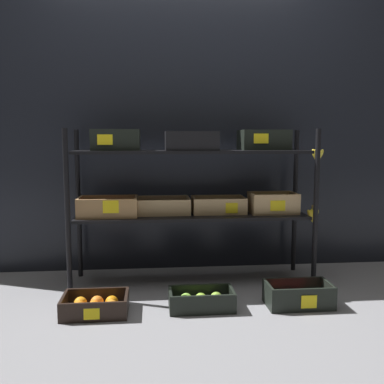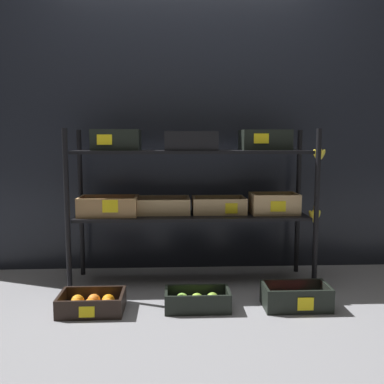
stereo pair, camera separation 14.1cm
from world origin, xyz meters
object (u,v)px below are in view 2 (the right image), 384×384
crate_ground_apple_red (296,299)px  display_rack (193,183)px  crate_ground_apple_green (197,301)px  crate_ground_orange (92,304)px

crate_ground_apple_red → display_rack: bearing=139.9°
crate_ground_apple_green → crate_ground_apple_red: (0.57, -0.01, 0.01)m
display_rack → crate_ground_orange: bearing=-140.4°
display_rack → crate_ground_apple_green: bearing=-89.4°
crate_ground_apple_green → display_rack: bearing=90.6°
crate_ground_orange → crate_ground_apple_red: bearing=0.3°
crate_ground_orange → crate_ground_apple_green: bearing=1.2°
crate_ground_apple_green → crate_ground_apple_red: bearing=-0.7°
display_rack → crate_ground_apple_red: bearing=-40.1°
crate_ground_orange → crate_ground_apple_green: size_ratio=0.97×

